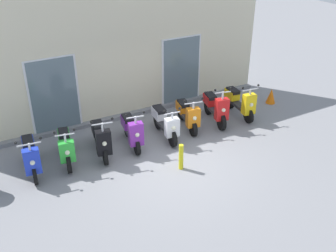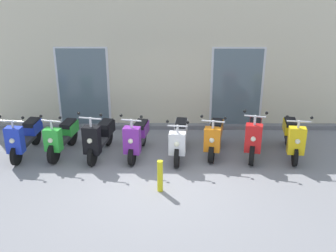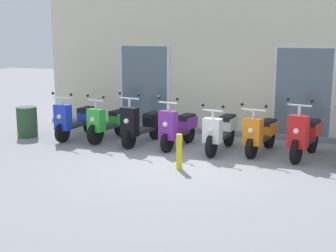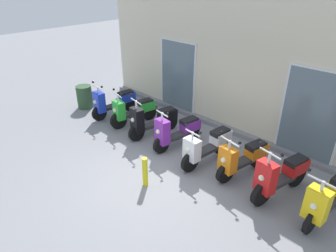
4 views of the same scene
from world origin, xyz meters
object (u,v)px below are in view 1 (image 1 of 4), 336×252
object	(u,v)px
scooter_yellow	(240,101)
curb_bollard	(181,157)
scooter_purple	(132,130)
traffic_cone	(271,96)
scooter_green	(66,146)
scooter_white	(165,122)
scooter_blue	(31,155)
scooter_black	(101,138)
scooter_orange	(188,114)
scooter_red	(216,108)

from	to	relation	value
scooter_yellow	curb_bollard	world-z (taller)	scooter_yellow
scooter_purple	traffic_cone	size ratio (longest dim) A/B	2.89
scooter_green	scooter_white	xyz separation A→B (m)	(2.86, -0.11, 0.02)
scooter_blue	scooter_yellow	size ratio (longest dim) A/B	1.00
scooter_white	scooter_yellow	bearing A→B (deg)	1.04
scooter_black	scooter_purple	world-z (taller)	scooter_black
scooter_white	scooter_orange	xyz separation A→B (m)	(0.86, 0.17, -0.03)
scooter_white	curb_bollard	world-z (taller)	scooter_white
scooter_green	traffic_cone	size ratio (longest dim) A/B	2.99
scooter_blue	scooter_red	world-z (taller)	scooter_red
scooter_black	scooter_red	distance (m)	3.74
scooter_purple	curb_bollard	size ratio (longest dim) A/B	2.15
scooter_blue	scooter_white	xyz separation A→B (m)	(3.76, -0.05, -0.02)
scooter_black	scooter_orange	xyz separation A→B (m)	(2.80, 0.15, -0.05)
traffic_cone	curb_bollard	xyz separation A→B (m)	(-4.71, -1.93, 0.09)
scooter_black	scooter_yellow	distance (m)	4.67
scooter_black	scooter_red	xyz separation A→B (m)	(3.74, 0.05, 0.01)
scooter_white	traffic_cone	size ratio (longest dim) A/B	3.13
scooter_blue	scooter_purple	xyz separation A→B (m)	(2.73, -0.02, -0.01)
scooter_green	traffic_cone	world-z (taller)	scooter_green
scooter_purple	traffic_cone	distance (m)	5.32
scooter_green	curb_bollard	distance (m)	2.99
scooter_red	curb_bollard	distance (m)	2.80
scooter_white	scooter_blue	bearing A→B (deg)	179.22
scooter_green	scooter_black	bearing A→B (deg)	-5.85
scooter_black	scooter_orange	world-z (taller)	scooter_black
scooter_white	traffic_cone	world-z (taller)	scooter_white
traffic_cone	scooter_yellow	bearing A→B (deg)	-170.76
scooter_red	scooter_blue	bearing A→B (deg)	-179.88
scooter_blue	curb_bollard	bearing A→B (deg)	-26.76
scooter_black	scooter_purple	bearing A→B (deg)	0.59
scooter_blue	curb_bollard	size ratio (longest dim) A/B	2.31
scooter_blue	traffic_cone	bearing A→B (deg)	1.78
scooter_purple	curb_bollard	bearing A→B (deg)	-70.04
traffic_cone	curb_bollard	bearing A→B (deg)	-157.73
scooter_green	scooter_yellow	world-z (taller)	scooter_yellow
scooter_orange	curb_bollard	xyz separation A→B (m)	(-1.29, -1.80, -0.09)
scooter_purple	scooter_white	bearing A→B (deg)	-1.46
scooter_green	traffic_cone	xyz separation A→B (m)	(7.15, 0.19, -0.19)
scooter_blue	scooter_yellow	xyz separation A→B (m)	(6.50, -0.00, 0.02)
scooter_blue	scooter_yellow	world-z (taller)	scooter_yellow
scooter_black	traffic_cone	size ratio (longest dim) A/B	3.07
scooter_blue	scooter_purple	world-z (taller)	scooter_purple
scooter_orange	traffic_cone	bearing A→B (deg)	2.18
scooter_purple	scooter_orange	distance (m)	1.90
scooter_blue	scooter_purple	bearing A→B (deg)	-0.52
scooter_black	traffic_cone	bearing A→B (deg)	2.62
scooter_green	curb_bollard	size ratio (longest dim) A/B	2.22
scooter_green	scooter_purple	distance (m)	1.83
scooter_purple	scooter_orange	size ratio (longest dim) A/B	1.00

